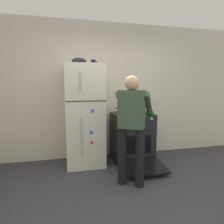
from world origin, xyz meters
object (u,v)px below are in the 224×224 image
stove_range (132,137)px  red_pot (125,110)px  refrigerator (85,115)px  coffee_mug (93,62)px  mixing_bowl (79,61)px  person_cook (132,120)px  pepper_mill (143,107)px

stove_range → red_pot: (-0.16, -0.03, 0.54)m
refrigerator → coffee_mug: (0.18, 0.05, 0.96)m
red_pot → mixing_bowl: size_ratio=1.43×
refrigerator → person_cook: refrigerator is taller
coffee_mug → mixing_bowl: bearing=-169.2°
red_pot → mixing_bowl: mixing_bowl is taller
red_pot → person_cook: bearing=-100.4°
stove_range → red_pot: size_ratio=3.36×
refrigerator → coffee_mug: 0.98m
stove_range → coffee_mug: size_ratio=11.00×
pepper_mill → coffee_mug: bearing=-171.8°
refrigerator → person_cook: (0.60, -0.93, 0.05)m
refrigerator → mixing_bowl: bearing=179.8°
refrigerator → coffee_mug: size_ratio=16.36×
coffee_mug → pepper_mill: coffee_mug is taller
coffee_mug → pepper_mill: (1.04, 0.15, -0.86)m
refrigerator → stove_range: 1.03m
person_cook → coffee_mug: 1.41m
red_pot → pepper_mill: (0.46, 0.25, 0.03)m
pepper_mill → person_cook: bearing=-118.8°
person_cook → coffee_mug: (-0.42, 0.98, 0.92)m
stove_range → pepper_mill: 0.68m
stove_range → coffee_mug: bearing=174.7°
red_pot → pepper_mill: size_ratio=2.04×
refrigerator → mixing_bowl: size_ratio=7.14×
mixing_bowl → red_pot: bearing=-3.4°
refrigerator → red_pot: refrigerator is taller
red_pot → pepper_mill: 0.52m
coffee_mug → mixing_bowl: 0.27m
stove_range → pepper_mill: pepper_mill is taller
red_pot → stove_range: bearing=11.3°
mixing_bowl → stove_range: bearing=-1.0°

